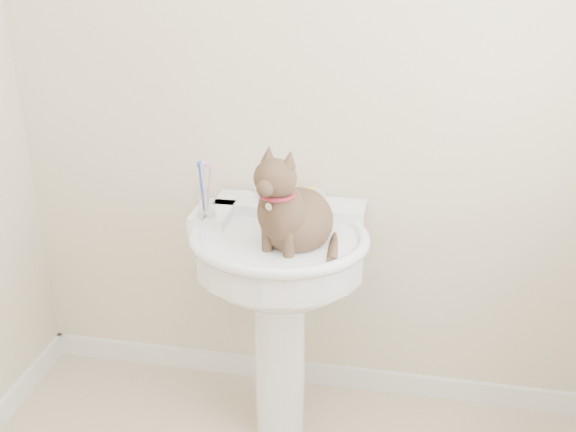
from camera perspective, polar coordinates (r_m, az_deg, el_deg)
The scene contains 7 objects.
wall_back at distance 2.29m, azimuth 2.34°, elevation 11.82°, with size 2.20×0.00×2.50m, color beige, non-canonical shape.
baseboard_back at distance 2.80m, azimuth 1.88°, elevation -13.12°, with size 2.20×0.02×0.09m, color white.
pedestal_sink at distance 2.24m, azimuth -0.78°, elevation -4.85°, with size 0.60×0.59×0.83m.
faucet at distance 2.28m, azimuth -0.00°, elevation 1.77°, with size 0.28×0.12×0.14m.
soap_bar at distance 2.36m, azimuth 1.23°, elevation 1.90°, with size 0.09×0.06×0.03m, color #F4A236.
toothbrush_cup at distance 2.21m, azimuth -6.96°, elevation 1.11°, with size 0.07×0.07×0.19m.
cat at distance 2.08m, azimuth 0.45°, elevation 0.08°, with size 0.25×0.32×0.46m.
Camera 1 is at (0.32, -1.11, 1.74)m, focal length 42.00 mm.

